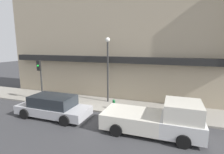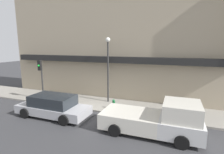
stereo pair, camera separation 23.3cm
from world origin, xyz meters
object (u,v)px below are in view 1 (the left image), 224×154
object	(u,v)px
pickup_truck	(158,119)
fire_hydrant	(114,104)
street_lamp	(108,62)
traffic_light	(40,73)
parked_car	(53,106)

from	to	relation	value
pickup_truck	fire_hydrant	xyz separation A→B (m)	(-3.23, 2.30, -0.32)
fire_hydrant	street_lamp	distance (m)	3.35
fire_hydrant	street_lamp	world-z (taller)	street_lamp
street_lamp	traffic_light	bearing A→B (deg)	-163.48
pickup_truck	parked_car	distance (m)	6.60
pickup_truck	parked_car	size ratio (longest dim) A/B	1.07
pickup_truck	parked_car	xyz separation A→B (m)	(-6.59, 0.00, -0.11)
pickup_truck	street_lamp	world-z (taller)	street_lamp
pickup_truck	fire_hydrant	world-z (taller)	pickup_truck
parked_car	traffic_light	distance (m)	4.00
pickup_truck	traffic_light	distance (m)	9.85
parked_car	street_lamp	distance (m)	5.15
pickup_truck	fire_hydrant	distance (m)	3.98
fire_hydrant	traffic_light	bearing A→B (deg)	-179.04
street_lamp	traffic_light	world-z (taller)	street_lamp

